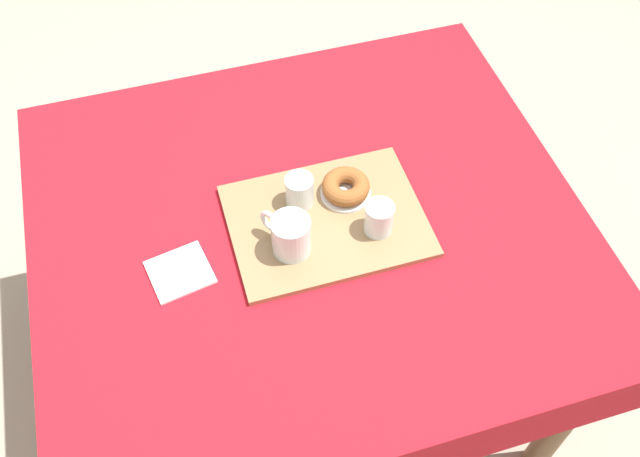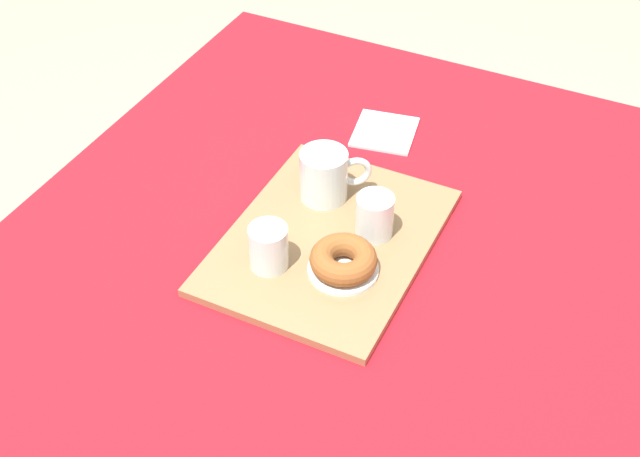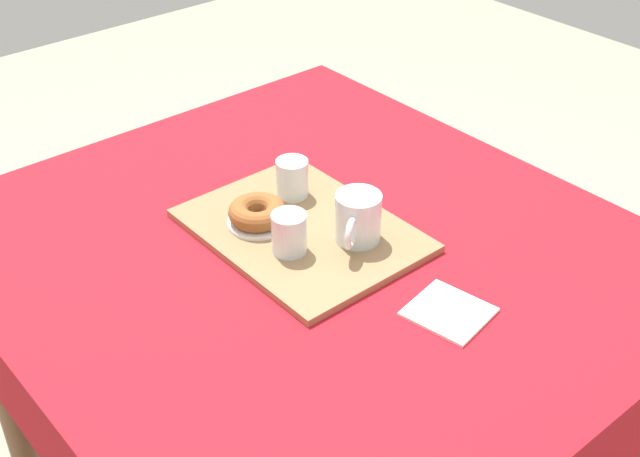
% 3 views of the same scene
% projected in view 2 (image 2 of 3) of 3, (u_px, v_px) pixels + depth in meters
% --- Properties ---
extents(dining_table, '(1.21, 1.10, 0.74)m').
position_uv_depth(dining_table, '(345.00, 273.00, 1.51)').
color(dining_table, '#A8141E').
rests_on(dining_table, ground).
extents(serving_tray, '(0.42, 0.32, 0.01)m').
position_uv_depth(serving_tray, '(329.00, 241.00, 1.42)').
color(serving_tray, olive).
rests_on(serving_tray, dining_table).
extents(tea_mug_left, '(0.09, 0.11, 0.09)m').
position_uv_depth(tea_mug_left, '(325.00, 177.00, 1.47)').
color(tea_mug_left, silver).
rests_on(tea_mug_left, serving_tray).
extents(water_glass_near, '(0.06, 0.06, 0.08)m').
position_uv_depth(water_glass_near, '(269.00, 249.00, 1.35)').
color(water_glass_near, silver).
rests_on(water_glass_near, serving_tray).
extents(water_glass_far, '(0.06, 0.06, 0.08)m').
position_uv_depth(water_glass_far, '(375.00, 218.00, 1.41)').
color(water_glass_far, silver).
rests_on(water_glass_far, serving_tray).
extents(donut_plate_left, '(0.11, 0.11, 0.01)m').
position_uv_depth(donut_plate_left, '(343.00, 270.00, 1.36)').
color(donut_plate_left, white).
rests_on(donut_plate_left, serving_tray).
extents(sugar_donut_left, '(0.11, 0.11, 0.04)m').
position_uv_depth(sugar_donut_left, '(343.00, 259.00, 1.34)').
color(sugar_donut_left, brown).
rests_on(sugar_donut_left, donut_plate_left).
extents(paper_napkin, '(0.14, 0.14, 0.01)m').
position_uv_depth(paper_napkin, '(385.00, 132.00, 1.66)').
color(paper_napkin, white).
rests_on(paper_napkin, dining_table).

